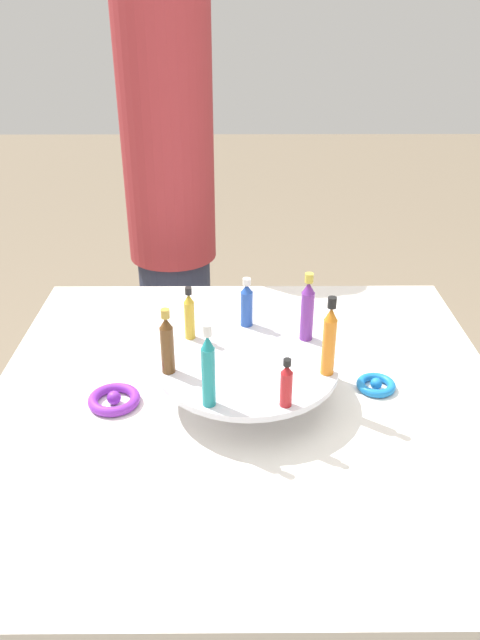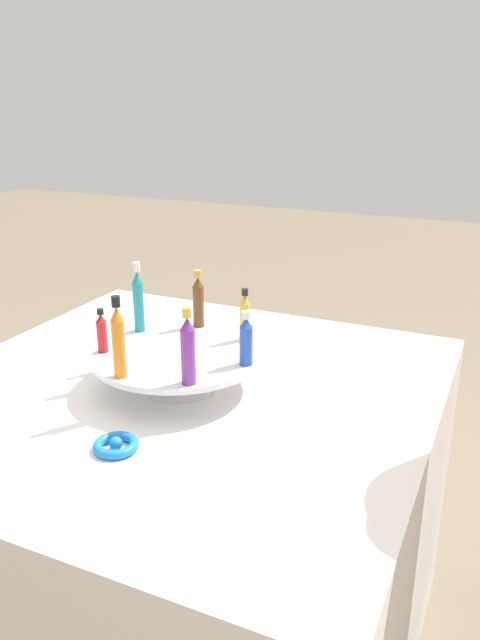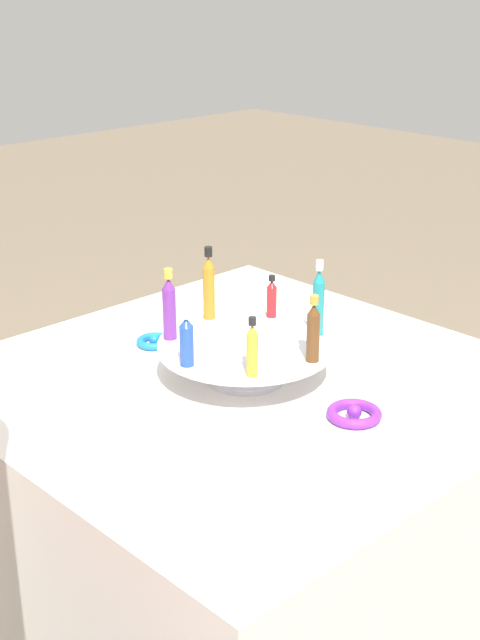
% 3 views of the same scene
% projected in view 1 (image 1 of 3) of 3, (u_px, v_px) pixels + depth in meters
% --- Properties ---
extents(ground_plane, '(12.00, 12.00, 0.00)m').
position_uv_depth(ground_plane, '(246.00, 636.00, 1.55)').
color(ground_plane, '#756651').
extents(party_table, '(1.00, 1.00, 0.72)m').
position_uv_depth(party_table, '(247.00, 531.00, 1.38)').
color(party_table, silver).
rests_on(party_table, ground_plane).
extents(display_stand, '(0.34, 0.34, 0.08)m').
position_uv_depth(display_stand, '(248.00, 371.00, 1.18)').
color(display_stand, silver).
rests_on(display_stand, party_table).
extents(bottle_orange, '(0.02, 0.02, 0.15)m').
position_uv_depth(bottle_orange, '(329.00, 339.00, 1.11)').
color(bottle_orange, orange).
rests_on(bottle_orange, display_stand).
extents(bottle_purple, '(0.03, 0.03, 0.14)m').
position_uv_depth(bottle_purple, '(307.00, 309.00, 1.22)').
color(bottle_purple, '#702D93').
rests_on(bottle_purple, display_stand).
extents(bottle_blue, '(0.03, 0.03, 0.11)m').
position_uv_depth(bottle_blue, '(248.00, 304.00, 1.28)').
color(bottle_blue, '#234CAD').
rests_on(bottle_blue, display_stand).
extents(bottle_gold, '(0.02, 0.02, 0.11)m').
position_uv_depth(bottle_gold, '(189.00, 315.00, 1.23)').
color(bottle_gold, gold).
rests_on(bottle_gold, display_stand).
extents(bottle_brown, '(0.02, 0.02, 0.13)m').
position_uv_depth(bottle_brown, '(167.00, 344.00, 1.11)').
color(bottle_brown, brown).
rests_on(bottle_brown, display_stand).
extents(bottle_teal, '(0.02, 0.02, 0.15)m').
position_uv_depth(bottle_teal, '(208.00, 369.00, 1.02)').
color(bottle_teal, teal).
rests_on(bottle_teal, display_stand).
extents(bottle_red, '(0.02, 0.02, 0.09)m').
position_uv_depth(bottle_red, '(286.00, 384.00, 1.03)').
color(bottle_red, '#B21E23').
rests_on(bottle_red, display_stand).
extents(ribbon_bow_blue, '(0.08, 0.08, 0.02)m').
position_uv_depth(ribbon_bow_blue, '(376.00, 385.00, 1.22)').
color(ribbon_bow_blue, blue).
rests_on(ribbon_bow_blue, party_table).
extents(ribbon_bow_purple, '(0.10, 0.10, 0.03)m').
position_uv_depth(ribbon_bow_purple, '(114.00, 399.00, 1.18)').
color(ribbon_bow_purple, purple).
rests_on(ribbon_bow_purple, party_table).
extents(person_figure, '(0.27, 0.27, 1.59)m').
position_uv_depth(person_figure, '(171.00, 214.00, 1.92)').
color(person_figure, '#282D42').
rests_on(person_figure, ground_plane).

